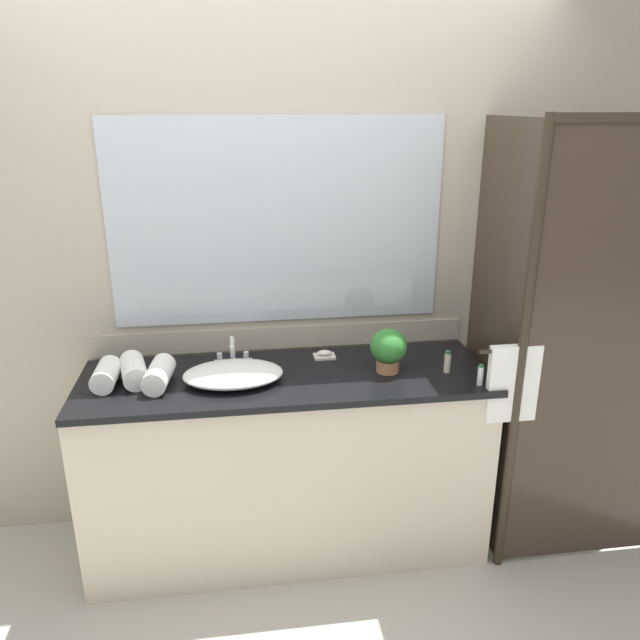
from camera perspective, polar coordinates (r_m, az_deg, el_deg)
ground_plane at (r=3.19m, az=-2.84°, el=-19.99°), size 8.00×8.00×0.00m
wall_back_with_mirror at (r=2.90m, az=-3.90°, el=5.01°), size 4.40×0.06×2.60m
vanity_cabinet at (r=2.93m, az=-3.01°, el=-13.06°), size 1.80×0.58×0.90m
shower_enclosure at (r=2.88m, az=23.29°, el=-2.57°), size 1.20×0.59×2.00m
sink_basin at (r=2.66m, az=-8.07°, el=-4.98°), size 0.43×0.30×0.07m
faucet at (r=2.82m, az=-8.11°, el=-3.32°), size 0.17×0.13×0.14m
potted_plant at (r=2.72m, az=6.38°, el=-2.65°), size 0.16×0.16×0.20m
soap_dish at (r=2.88m, az=0.41°, el=-3.25°), size 0.10×0.07×0.04m
amenity_bottle_lotion at (r=2.69m, az=14.69°, el=-4.98°), size 0.02×0.02×0.09m
amenity_bottle_shampoo at (r=2.78m, az=11.76°, el=-3.84°), size 0.03×0.03×0.10m
rolled_towel_near_edge at (r=2.74m, az=-19.27°, el=-4.85°), size 0.10×0.20×0.10m
rolled_towel_middle at (r=2.74m, az=-16.92°, el=-4.51°), size 0.15×0.24×0.10m
rolled_towel_far_edge at (r=2.68m, az=-14.75°, el=-4.92°), size 0.12×0.24×0.10m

